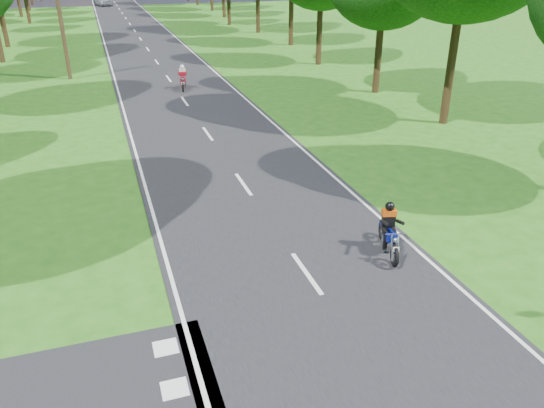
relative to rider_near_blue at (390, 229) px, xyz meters
name	(u,v)px	position (x,y,z in m)	size (l,w,h in m)	color
ground	(340,321)	(-2.48, -2.30, -0.73)	(160.00, 160.00, 0.00)	#215613
main_road	(135,31)	(-2.48, 47.70, -0.72)	(7.00, 140.00, 0.02)	black
road_markings	(135,33)	(-2.62, 45.82, -0.70)	(7.40, 140.00, 0.01)	silver
telegraph_pole	(60,12)	(-8.48, 25.70, 3.35)	(1.20, 0.26, 8.00)	#382616
rider_near_blue	(390,229)	(0.00, 0.00, 0.00)	(0.56, 1.69, 1.41)	#0C188D
rider_far_red	(183,77)	(-2.06, 20.54, -0.01)	(0.56, 1.68, 1.40)	#AE0D15
distant_car	(102,0)	(-4.46, 77.80, 0.07)	(1.82, 4.53, 1.54)	#B9BBC0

